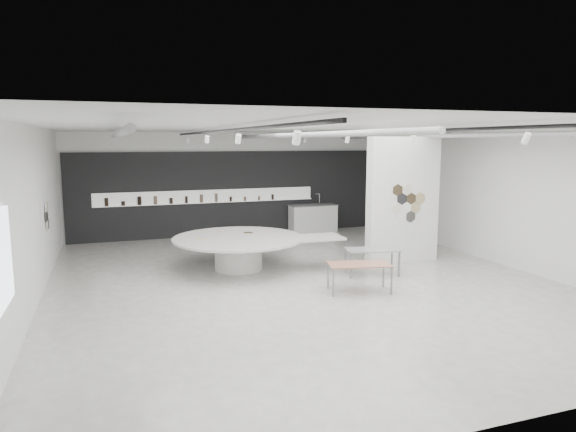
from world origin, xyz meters
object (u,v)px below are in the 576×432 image
object	(u,v)px
partition_column	(403,200)
kitchen_counter	(313,218)
display_island	(241,248)
sample_table_stone	(372,251)
sample_table_wood	(359,266)

from	to	relation	value
partition_column	kitchen_counter	bearing A→B (deg)	95.43
display_island	kitchen_counter	bearing A→B (deg)	52.91
kitchen_counter	display_island	bearing A→B (deg)	-130.67
sample_table_stone	kitchen_counter	size ratio (longest dim) A/B	0.79
kitchen_counter	partition_column	bearing A→B (deg)	-85.14
partition_column	display_island	size ratio (longest dim) A/B	0.78
display_island	sample_table_wood	size ratio (longest dim) A/B	3.00
partition_column	sample_table_stone	xyz separation A→B (m)	(-1.55, -1.07, -1.17)
partition_column	kitchen_counter	distance (m)	5.67
partition_column	display_island	bearing A→B (deg)	172.24
display_island	kitchen_counter	distance (m)	6.37
partition_column	sample_table_wood	distance (m)	3.65
sample_table_wood	sample_table_stone	world-z (taller)	sample_table_stone
partition_column	sample_table_stone	world-z (taller)	partition_column
partition_column	sample_table_wood	bearing A→B (deg)	-137.98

